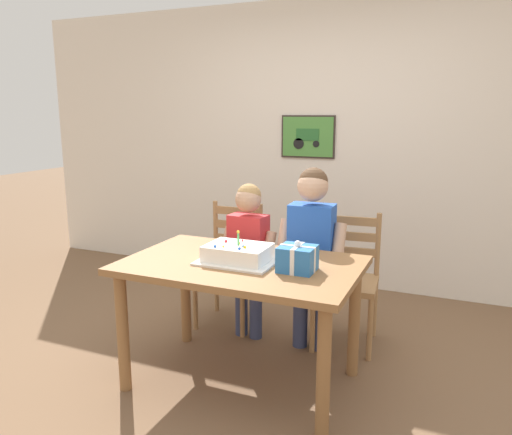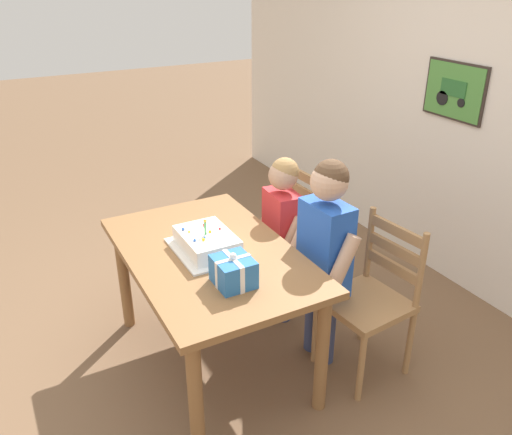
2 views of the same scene
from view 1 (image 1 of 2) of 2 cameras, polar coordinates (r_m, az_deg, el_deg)
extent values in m
plane|color=brown|center=(3.19, -1.61, -18.25)|extent=(20.00, 20.00, 0.00)
cube|color=silver|center=(4.65, 8.73, 8.08)|extent=(6.40, 0.08, 2.60)
cube|color=#332823|center=(4.66, 5.98, 9.21)|extent=(0.51, 0.02, 0.39)
cube|color=#4C8E3D|center=(4.65, 5.95, 9.20)|extent=(0.48, 0.01, 0.36)
cube|color=#28662D|center=(4.64, 5.93, 9.45)|extent=(0.22, 0.01, 0.11)
cylinder|color=black|center=(4.67, 4.91, 8.46)|extent=(0.10, 0.01, 0.10)
cylinder|color=black|center=(4.62, 6.91, 8.38)|extent=(0.06, 0.01, 0.06)
cube|color=olive|center=(2.89, -1.69, -5.52)|extent=(1.36, 0.86, 0.04)
cylinder|color=olive|center=(3.05, -15.05, -12.63)|extent=(0.07, 0.07, 0.72)
cylinder|color=olive|center=(2.55, 7.74, -17.43)|extent=(0.07, 0.07, 0.72)
cylinder|color=olive|center=(3.57, -8.10, -8.58)|extent=(0.07, 0.07, 0.72)
cylinder|color=olive|center=(3.16, 11.21, -11.51)|extent=(0.07, 0.07, 0.72)
cube|color=white|center=(2.89, -2.08, -5.01)|extent=(0.44, 0.34, 0.01)
cube|color=white|center=(2.87, -2.09, -4.04)|extent=(0.36, 0.26, 0.09)
cylinder|color=#56C666|center=(2.84, -2.06, -2.54)|extent=(0.01, 0.01, 0.07)
sphere|color=yellow|center=(2.83, -2.06, -1.66)|extent=(0.02, 0.02, 0.02)
sphere|color=blue|center=(2.81, -1.48, -3.31)|extent=(0.01, 0.01, 0.01)
sphere|color=yellow|center=(2.79, -1.28, -3.42)|extent=(0.02, 0.02, 0.02)
sphere|color=red|center=(2.92, -3.48, -2.74)|extent=(0.02, 0.02, 0.02)
sphere|color=yellow|center=(2.88, -1.95, -2.95)|extent=(0.02, 0.02, 0.02)
sphere|color=yellow|center=(2.81, -3.77, -3.32)|extent=(0.01, 0.01, 0.01)
sphere|color=red|center=(2.93, -1.56, -2.65)|extent=(0.01, 0.01, 0.01)
sphere|color=blue|center=(2.76, -1.93, -3.60)|extent=(0.02, 0.02, 0.02)
sphere|color=blue|center=(2.82, -4.73, -3.31)|extent=(0.02, 0.02, 0.02)
cube|color=#286BB7|center=(2.72, 4.78, -4.73)|extent=(0.19, 0.18, 0.14)
cube|color=white|center=(2.72, 4.78, -4.73)|extent=(0.20, 0.02, 0.14)
cube|color=white|center=(2.72, 4.78, -4.73)|extent=(0.02, 0.18, 0.14)
sphere|color=white|center=(2.69, 4.81, -3.01)|extent=(0.04, 0.04, 0.04)
cube|color=#A87A4C|center=(3.80, -3.20, -5.76)|extent=(0.44, 0.44, 0.04)
cylinder|color=#A87A4C|center=(3.65, -1.58, -10.46)|extent=(0.04, 0.04, 0.43)
cylinder|color=#A87A4C|center=(3.79, -6.99, -9.62)|extent=(0.04, 0.04, 0.43)
cylinder|color=#A87A4C|center=(3.98, 0.49, -8.50)|extent=(0.04, 0.04, 0.43)
cylinder|color=#A87A4C|center=(4.11, -4.55, -7.83)|extent=(0.04, 0.04, 0.43)
cylinder|color=#A87A4C|center=(3.83, 0.50, -1.76)|extent=(0.04, 0.04, 0.45)
cylinder|color=#A87A4C|center=(3.98, -4.66, -1.30)|extent=(0.04, 0.04, 0.45)
cube|color=#A87A4C|center=(3.92, -2.12, -2.49)|extent=(0.36, 0.04, 0.06)
cube|color=#A87A4C|center=(3.89, -2.13, -0.89)|extent=(0.36, 0.04, 0.06)
cube|color=#A87A4C|center=(3.87, -2.15, 0.74)|extent=(0.36, 0.04, 0.06)
cube|color=#A87A4C|center=(3.51, 10.28, -7.45)|extent=(0.46, 0.46, 0.04)
cylinder|color=#A87A4C|center=(3.41, 12.94, -12.45)|extent=(0.04, 0.04, 0.43)
cylinder|color=#A87A4C|center=(3.45, 6.51, -11.89)|extent=(0.04, 0.04, 0.43)
cylinder|color=#A87A4C|center=(3.75, 13.45, -10.11)|extent=(0.04, 0.04, 0.43)
cylinder|color=#A87A4C|center=(3.79, 7.65, -9.64)|extent=(0.04, 0.04, 0.43)
cylinder|color=#A87A4C|center=(3.60, 13.82, -3.02)|extent=(0.04, 0.04, 0.45)
cylinder|color=#A87A4C|center=(3.65, 7.86, -2.60)|extent=(0.04, 0.04, 0.45)
cube|color=#A87A4C|center=(3.64, 10.78, -3.84)|extent=(0.36, 0.06, 0.06)
cube|color=#A87A4C|center=(3.61, 10.85, -2.12)|extent=(0.36, 0.06, 0.06)
cube|color=#A87A4C|center=(3.58, 10.92, -0.38)|extent=(0.36, 0.06, 0.06)
cylinder|color=#38426B|center=(3.49, 7.25, -11.23)|extent=(0.10, 0.10, 0.47)
cylinder|color=#38426B|center=(3.52, 5.12, -10.98)|extent=(0.10, 0.10, 0.47)
cube|color=blue|center=(3.34, 6.38, -3.07)|extent=(0.30, 0.19, 0.54)
cylinder|color=tan|center=(3.27, 9.38, -3.80)|extent=(0.09, 0.23, 0.36)
cylinder|color=tan|center=(3.36, 3.14, -3.24)|extent=(0.09, 0.23, 0.36)
sphere|color=tan|center=(3.26, 6.54, 3.61)|extent=(0.20, 0.20, 0.20)
sphere|color=brown|center=(3.26, 6.59, 4.07)|extent=(0.19, 0.19, 0.19)
cylinder|color=#38426B|center=(3.64, -0.03, -10.58)|extent=(0.09, 0.09, 0.42)
cylinder|color=#38426B|center=(3.69, -1.68, -10.25)|extent=(0.09, 0.09, 0.42)
cube|color=red|center=(3.51, -0.88, -3.57)|extent=(0.27, 0.18, 0.48)
cylinder|color=tan|center=(3.42, 1.33, -4.30)|extent=(0.08, 0.20, 0.32)
cylinder|color=tan|center=(3.57, -3.48, -3.61)|extent=(0.08, 0.20, 0.32)
sphere|color=tan|center=(3.44, -0.90, 2.10)|extent=(0.18, 0.18, 0.18)
sphere|color=#A87F4C|center=(3.44, -0.82, 2.50)|extent=(0.17, 0.17, 0.17)
camera|label=2|loc=(2.00, 63.06, 21.67)|focal=36.71mm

